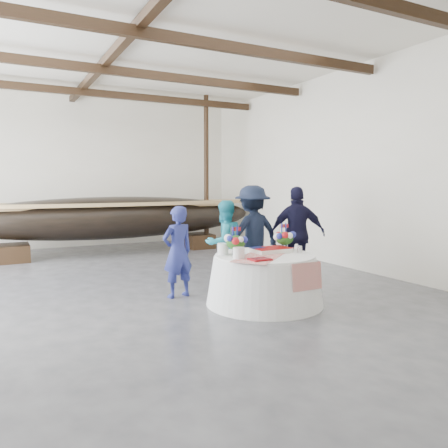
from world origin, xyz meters
TOP-DOWN VIEW (x-y plane):
  - floor at (0.00, 0.00)m, footprint 10.00×12.00m
  - wall_back at (0.00, 6.00)m, footprint 10.00×0.02m
  - wall_front at (0.00, -6.00)m, footprint 10.00×0.02m
  - wall_right at (5.00, 0.00)m, footprint 0.02×12.00m
  - ceiling at (0.00, 0.00)m, footprint 10.00×12.00m
  - pavilion_structure at (0.00, 0.72)m, footprint 9.80×11.76m
  - longboat_display at (0.72, 4.06)m, footprint 8.33×1.67m
  - banquet_table at (1.66, -2.02)m, footprint 1.86×1.86m
  - tabletop_items at (1.67, -1.87)m, footprint 1.66×1.53m
  - guest_woman_blue at (0.59, -0.99)m, footprint 0.62×0.47m
  - guest_woman_teal at (1.68, -0.61)m, footprint 0.85×0.70m
  - guest_man_left at (2.35, -0.51)m, footprint 1.25×0.76m
  - guest_man_right at (3.14, -0.91)m, footprint 1.18×0.88m

SIDE VIEW (x-z plane):
  - floor at x=0.00m, z-range -0.01..0.01m
  - banquet_table at x=1.66m, z-range 0.00..0.80m
  - guest_woman_blue at x=0.59m, z-range 0.00..1.55m
  - guest_woman_teal at x=1.68m, z-range 0.00..1.61m
  - guest_man_right at x=3.14m, z-range 0.00..1.86m
  - guest_man_left at x=2.35m, z-range 0.00..1.89m
  - tabletop_items at x=1.67m, z-range 0.75..1.15m
  - longboat_display at x=0.72m, z-range 0.22..1.78m
  - wall_back at x=0.00m, z-range 0.00..4.50m
  - wall_front at x=0.00m, z-range 0.00..4.50m
  - wall_right at x=5.00m, z-range 0.00..4.50m
  - pavilion_structure at x=0.00m, z-range 1.75..6.25m
  - ceiling at x=0.00m, z-range 4.50..4.50m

